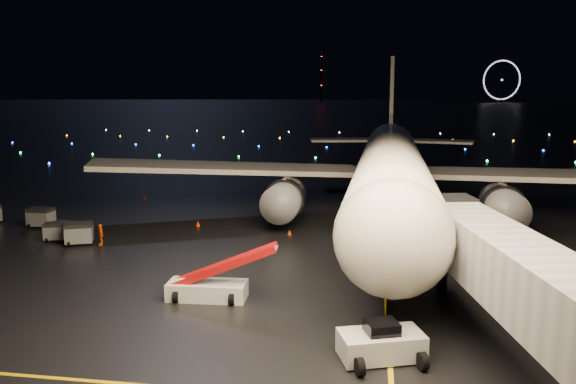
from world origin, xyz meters
name	(u,v)px	position (x,y,z in m)	size (l,w,h in m)	color
ground	(354,115)	(0.00, 300.00, 0.00)	(2000.00, 2000.00, 0.00)	black
lane_centre	(383,246)	(12.00, 15.00, 0.01)	(0.25, 80.00, 0.02)	#DEBB08
lane_cross	(20,375)	(-5.00, -10.00, 0.01)	(60.00, 0.25, 0.02)	#DEBB08
airliner	(392,131)	(12.82, 26.79, 8.96)	(63.25, 60.08, 17.92)	silver
pushback_tug	(381,340)	(11.56, -5.81, 0.97)	(4.05, 2.12, 1.93)	silver
belt_loader	(207,272)	(0.77, 0.79, 1.76)	(7.27, 1.98, 3.53)	silver
crew_c	(101,235)	(-11.92, 11.73, 0.92)	(1.07, 0.45, 1.83)	orange
safety_cone_0	(290,232)	(3.56, 17.58, 0.23)	(0.41, 0.41, 0.47)	#FE3B01
safety_cone_1	(280,218)	(1.72, 23.22, 0.24)	(0.43, 0.43, 0.49)	#FE3B01
safety_cone_2	(198,224)	(-5.80, 19.56, 0.25)	(0.44, 0.44, 0.50)	#FE3B01
safety_cone_3	(144,197)	(-16.75, 32.50, 0.26)	(0.45, 0.45, 0.51)	#FE3B01
ferris_wheel	(502,82)	(170.00, 720.00, 26.00)	(50.00, 4.00, 52.00)	black
radio_mast	(321,78)	(-60.00, 740.00, 32.00)	(1.80, 1.80, 64.00)	black
taxiway_lights	(328,145)	(0.00, 106.00, 0.18)	(164.00, 92.00, 0.36)	black
baggage_cart_0	(79,234)	(-13.84, 11.60, 0.95)	(2.23, 1.56, 1.89)	gray
baggage_cart_1	(63,231)	(-16.15, 12.99, 0.80)	(1.88, 1.32, 1.60)	gray
baggage_cart_2	(56,232)	(-16.54, 12.51, 0.80)	(1.88, 1.31, 1.60)	gray
baggage_cart_3	(41,218)	(-20.69, 16.88, 0.95)	(2.24, 1.57, 1.90)	gray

